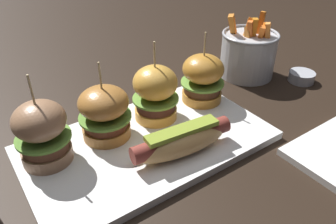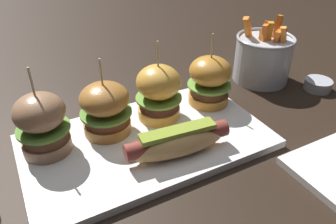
% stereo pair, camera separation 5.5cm
% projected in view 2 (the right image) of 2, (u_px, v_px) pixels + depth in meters
% --- Properties ---
extents(ground_plane, '(3.00, 3.00, 0.00)m').
position_uv_depth(ground_plane, '(147.00, 144.00, 0.57)').
color(ground_plane, black).
extents(platter_main, '(0.41, 0.23, 0.01)m').
position_uv_depth(platter_main, '(147.00, 141.00, 0.56)').
color(platter_main, white).
rests_on(platter_main, ground).
extents(hot_dog, '(0.17, 0.06, 0.05)m').
position_uv_depth(hot_dog, '(178.00, 141.00, 0.51)').
color(hot_dog, tan).
rests_on(hot_dog, platter_main).
extents(slider_far_left, '(0.08, 0.08, 0.15)m').
position_uv_depth(slider_far_left, '(42.00, 123.00, 0.51)').
color(slider_far_left, '#996E4E').
rests_on(slider_far_left, platter_main).
extents(slider_center_left, '(0.09, 0.09, 0.14)m').
position_uv_depth(slider_center_left, '(105.00, 108.00, 0.55)').
color(slider_center_left, '#A86C30').
rests_on(slider_center_left, platter_main).
extents(slider_center_right, '(0.08, 0.08, 0.15)m').
position_uv_depth(slider_center_right, '(159.00, 92.00, 0.59)').
color(slider_center_right, gold).
rests_on(slider_center_right, platter_main).
extents(slider_far_right, '(0.08, 0.08, 0.14)m').
position_uv_depth(slider_far_right, '(210.00, 80.00, 0.63)').
color(slider_far_right, '#B77A2C').
rests_on(slider_far_right, platter_main).
extents(fries_bucket, '(0.13, 0.13, 0.15)m').
position_uv_depth(fries_bucket, '(263.00, 58.00, 0.74)').
color(fries_bucket, '#B7BABF').
rests_on(fries_bucket, ground).
extents(sauce_ramekin, '(0.06, 0.06, 0.02)m').
position_uv_depth(sauce_ramekin, '(319.00, 85.00, 0.72)').
color(sauce_ramekin, '#A8AAB2').
rests_on(sauce_ramekin, ground).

